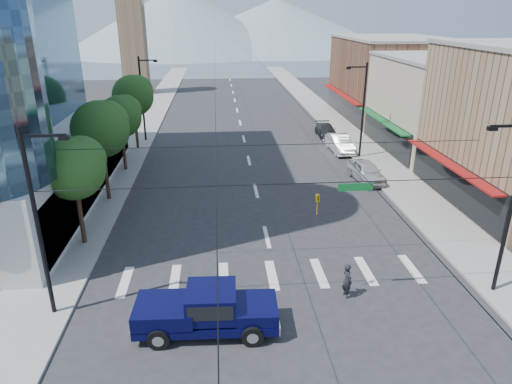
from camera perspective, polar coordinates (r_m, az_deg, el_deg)
ground at (r=23.82m, az=2.93°, el=-12.22°), size 160.00×160.00×0.00m
sidewalk_left at (r=61.71m, az=-13.44°, el=8.68°), size 4.00×120.00×0.15m
sidewalk_right at (r=62.81m, az=9.04°, el=9.22°), size 4.00×120.00×0.15m
shop_mid at (r=50.00m, az=22.78°, el=9.87°), size 12.00×14.00×9.00m
shop_far at (r=64.36m, az=16.43°, el=13.39°), size 12.00×18.00×10.00m
clock_tower at (r=82.76m, az=-15.22°, el=19.09°), size 4.80×4.80×20.40m
mountain_left at (r=170.04m, az=-9.59°, el=20.56°), size 80.00×80.00×22.00m
mountain_right at (r=181.09m, az=2.53°, el=20.23°), size 90.00×90.00×18.00m
tree_near at (r=28.20m, az=-21.58°, el=3.02°), size 3.65×3.64×6.71m
tree_midnear at (r=34.56m, az=-18.65°, el=7.67°), size 4.09×4.09×7.52m
tree_midfar at (r=41.36m, az=-16.44°, el=9.21°), size 3.65×3.64×6.71m
tree_far at (r=48.01m, az=-14.97°, el=11.71°), size 4.09×4.09×7.52m
signal_rig at (r=20.71m, az=4.07°, el=-3.01°), size 21.80×0.20×9.00m
lamp_pole_nw at (r=50.88m, az=-13.92°, el=11.58°), size 2.00×0.25×9.00m
lamp_pole_ne at (r=44.52m, az=13.12°, el=10.29°), size 2.00×0.25×9.00m
pickup_truck at (r=20.73m, az=-6.28°, el=-14.38°), size 6.42×2.66×2.14m
pedestrian at (r=23.35m, az=11.33°, el=-10.78°), size 0.59×0.75×1.82m
parked_car_near at (r=39.24m, az=13.62°, el=2.53°), size 2.43×5.07×1.67m
parked_car_mid at (r=47.10m, az=10.45°, el=5.98°), size 2.03×5.27×1.71m
parked_car_far at (r=52.89m, az=8.75°, el=7.61°), size 1.99×4.79×1.38m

